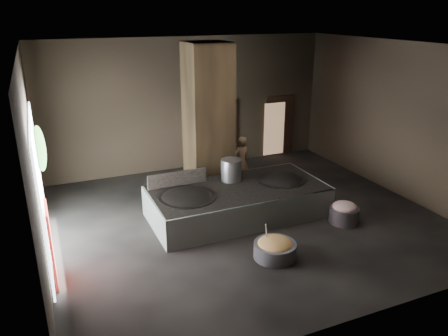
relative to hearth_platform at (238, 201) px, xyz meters
name	(u,v)px	position (x,y,z in m)	size (l,w,h in m)	color
floor	(245,219)	(0.11, -0.22, -0.46)	(10.00, 9.00, 0.10)	black
ceiling	(248,44)	(0.11, -0.22, 4.14)	(10.00, 9.00, 0.10)	black
back_wall	(188,104)	(0.11, 4.33, 1.84)	(10.00, 0.10, 4.50)	black
front_wall	(368,209)	(0.11, -4.77, 1.84)	(10.00, 0.10, 4.50)	black
left_wall	(31,164)	(-4.94, -0.22, 1.84)	(0.10, 9.00, 4.50)	black
right_wall	(399,119)	(5.16, -0.22, 1.84)	(0.10, 9.00, 4.50)	black
pillar	(208,122)	(-0.19, 1.68, 1.84)	(1.20, 1.20, 4.50)	black
hearth_platform	(238,201)	(0.00, 0.00, 0.00)	(4.71, 2.25, 0.82)	#9CADA0
platform_cap	(238,188)	(0.00, 0.00, 0.41)	(4.61, 2.21, 0.03)	black
wok_left	(187,199)	(-1.45, -0.05, 0.34)	(1.49, 1.49, 0.41)	black
wok_left_rim	(187,197)	(-1.45, -0.05, 0.41)	(1.52, 1.52, 0.05)	black
wok_right	(280,182)	(1.35, 0.05, 0.34)	(1.38, 1.38, 0.39)	black
wok_right_rim	(281,180)	(1.35, 0.05, 0.41)	(1.41, 1.41, 0.05)	black
stock_pot	(231,170)	(0.05, 0.55, 0.72)	(0.57, 0.57, 0.61)	silver
splash_guard	(177,179)	(-1.45, 0.75, 0.62)	(1.64, 0.06, 0.41)	black
cook	(241,161)	(1.01, 1.92, 0.40)	(0.59, 0.38, 1.62)	#8F6B49
veg_basin	(275,250)	(-0.13, -2.30, -0.23)	(0.97, 0.97, 0.36)	slate
veg_fill	(275,244)	(-0.13, -2.30, -0.06)	(0.80, 0.80, 0.25)	#A9AC53
ladle	(266,234)	(-0.28, -2.15, 0.14)	(0.03, 0.03, 0.77)	silver
meat_basin	(344,215)	(2.41, -1.49, -0.20)	(0.77, 0.77, 0.42)	slate
meat_fill	(345,207)	(2.41, -1.49, 0.04)	(0.64, 0.64, 0.24)	#B86E6E
doorway_near	(222,133)	(1.31, 4.23, 0.69)	(1.18, 0.08, 2.38)	black
doorway_near_glow	(214,135)	(1.05, 4.27, 0.64)	(0.78, 0.04, 1.84)	#8C6647
doorway_far	(280,127)	(3.71, 4.23, 0.69)	(1.18, 0.08, 2.38)	black
doorway_far_glow	(274,129)	(3.47, 4.20, 0.64)	(0.85, 0.04, 2.00)	#8C6647
left_opening	(40,189)	(-4.84, -0.02, 1.19)	(0.04, 4.20, 3.10)	white
pavilion_sliver	(51,245)	(-4.77, -1.32, 0.44)	(0.05, 0.90, 1.70)	maroon
tree_silhouette	(40,148)	(-4.74, 1.08, 1.79)	(0.28, 1.10, 1.10)	#194714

